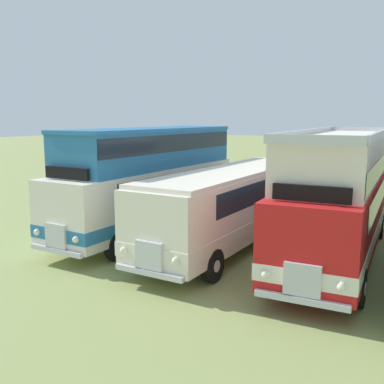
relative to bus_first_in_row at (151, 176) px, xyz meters
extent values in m
cube|color=silver|center=(0.00, -0.12, -0.77)|extent=(2.88, 10.35, 2.30)
cube|color=teal|center=(0.00, -0.12, -1.37)|extent=(2.92, 10.39, 0.44)
cube|color=#19232D|center=(0.01, 0.28, -0.17)|extent=(2.82, 7.95, 0.76)
cube|color=#19232D|center=(-0.19, -5.19, -0.12)|extent=(2.20, 0.18, 0.90)
cube|color=silver|center=(-0.20, -5.30, -1.37)|extent=(0.90, 0.15, 0.80)
cube|color=silver|center=(-0.20, -5.33, -1.87)|extent=(2.30, 0.23, 0.16)
sphere|color=#EAEACC|center=(0.70, -5.34, -1.37)|extent=(0.22, 0.22, 0.22)
sphere|color=#EAEACC|center=(-1.10, -5.27, -1.37)|extent=(0.22, 0.22, 0.22)
cube|color=teal|center=(0.00, 0.13, 1.13)|extent=(2.75, 9.45, 1.50)
cube|color=teal|center=(0.00, 0.13, 1.95)|extent=(2.81, 9.55, 0.14)
cube|color=#19232D|center=(0.00, 0.13, 1.43)|extent=(2.78, 9.35, 0.68)
cube|color=black|center=(-0.17, -4.70, 0.63)|extent=(1.90, 0.19, 0.40)
cylinder|color=black|center=(1.01, -3.69, -1.95)|extent=(0.32, 1.05, 1.04)
cylinder|color=silver|center=(1.16, -3.70, -1.95)|extent=(0.03, 0.36, 0.36)
cylinder|color=black|center=(-1.28, -3.61, -1.95)|extent=(0.32, 1.05, 1.04)
cylinder|color=silver|center=(-1.43, -3.60, -1.95)|extent=(0.03, 0.36, 0.36)
cylinder|color=black|center=(1.27, 3.17, -1.95)|extent=(0.32, 1.05, 1.04)
cylinder|color=silver|center=(1.42, 3.16, -1.95)|extent=(0.03, 0.36, 0.36)
cylinder|color=black|center=(-1.03, 3.25, -1.95)|extent=(0.32, 1.05, 1.04)
cylinder|color=silver|center=(-1.18, 3.26, -1.95)|extent=(0.03, 0.36, 0.36)
cube|color=silver|center=(3.87, -0.14, -0.77)|extent=(2.90, 10.89, 2.30)
cube|color=silver|center=(3.87, -0.14, -1.37)|extent=(2.94, 10.93, 0.44)
cube|color=#19232D|center=(3.88, 0.26, -0.17)|extent=(2.84, 8.49, 0.76)
cube|color=#19232D|center=(3.67, -5.48, -0.12)|extent=(2.20, 0.18, 0.90)
cube|color=silver|center=(3.66, -5.59, -1.37)|extent=(0.90, 0.15, 0.80)
cube|color=silver|center=(3.66, -5.62, -1.87)|extent=(2.30, 0.23, 0.16)
sphere|color=#EAEACC|center=(4.56, -5.63, -1.37)|extent=(0.22, 0.22, 0.22)
sphere|color=#EAEACC|center=(2.76, -5.57, -1.37)|extent=(0.22, 0.22, 0.22)
cube|color=silver|center=(3.87, -0.14, 0.45)|extent=(2.85, 10.49, 0.14)
cylinder|color=black|center=(4.87, -3.98, -1.95)|extent=(0.32, 1.05, 1.04)
cylinder|color=silver|center=(5.02, -3.99, -1.95)|extent=(0.03, 0.36, 0.36)
cylinder|color=black|center=(2.57, -3.90, -1.95)|extent=(0.32, 1.05, 1.04)
cylinder|color=silver|center=(2.42, -3.89, -1.95)|extent=(0.03, 0.36, 0.36)
cylinder|color=black|center=(5.15, 3.42, -1.95)|extent=(0.32, 1.05, 1.04)
cylinder|color=silver|center=(5.30, 3.41, -1.95)|extent=(0.03, 0.36, 0.36)
cylinder|color=black|center=(2.85, 3.50, -1.95)|extent=(0.32, 1.05, 1.04)
cylinder|color=silver|center=(2.70, 3.51, -1.95)|extent=(0.03, 0.36, 0.36)
cube|color=red|center=(7.73, 0.10, -0.77)|extent=(2.91, 11.05, 2.30)
cube|color=silver|center=(7.73, 0.10, -1.37)|extent=(2.95, 11.09, 0.44)
cube|color=#19232D|center=(7.72, 0.50, -0.17)|extent=(2.85, 8.65, 0.76)
cube|color=#19232D|center=(7.94, -5.31, -0.12)|extent=(2.20, 0.18, 0.90)
cube|color=silver|center=(7.94, -5.42, -1.37)|extent=(0.90, 0.15, 0.80)
cube|color=silver|center=(7.94, -5.45, -1.87)|extent=(2.30, 0.23, 0.16)
sphere|color=#EAEACC|center=(8.84, -5.40, -1.37)|extent=(0.22, 0.22, 0.22)
sphere|color=#EAEACC|center=(7.04, -5.47, -1.37)|extent=(0.22, 0.22, 0.22)
cube|color=silver|center=(7.73, 0.35, 1.13)|extent=(2.77, 10.14, 1.50)
cube|color=silver|center=(7.92, -4.87, 1.93)|extent=(2.40, 0.19, 0.24)
cube|color=silver|center=(7.56, 4.88, 1.93)|extent=(2.40, 0.19, 0.24)
cube|color=silver|center=(8.92, 0.40, 1.93)|extent=(0.47, 10.06, 0.24)
cube|color=silver|center=(6.53, 0.31, 1.93)|extent=(0.47, 10.06, 0.24)
cube|color=#19232D|center=(7.73, 0.35, 0.83)|extent=(2.81, 10.04, 0.64)
cube|color=black|center=(7.92, -4.82, 0.63)|extent=(1.90, 0.19, 0.40)
cylinder|color=black|center=(9.03, -3.73, -1.95)|extent=(0.32, 1.05, 1.04)
cylinder|color=silver|center=(9.18, -3.73, -1.95)|extent=(0.03, 0.36, 0.36)
cylinder|color=black|center=(6.73, -3.82, -1.95)|extent=(0.32, 1.05, 1.04)
cylinder|color=silver|center=(6.58, -3.82, -1.95)|extent=(0.03, 0.36, 0.36)
cylinder|color=black|center=(8.75, 3.82, -1.95)|extent=(0.32, 1.05, 1.04)
cylinder|color=silver|center=(8.90, 3.83, -1.95)|extent=(0.03, 0.36, 0.36)
cylinder|color=black|center=(6.45, 3.74, -1.95)|extent=(0.32, 1.05, 1.04)
cylinder|color=silver|center=(6.30, 3.73, -1.95)|extent=(0.03, 0.36, 0.36)
camera|label=1|loc=(10.45, -15.53, 2.46)|focal=41.53mm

